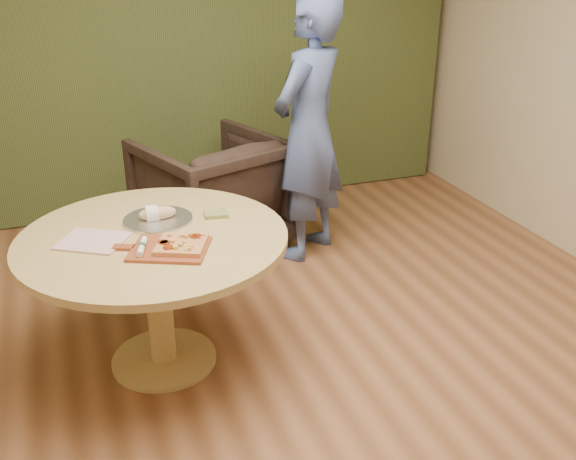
# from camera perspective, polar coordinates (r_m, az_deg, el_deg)

# --- Properties ---
(room_shell) EXTENTS (5.04, 6.04, 2.84)m
(room_shell) POSITION_cam_1_polar(r_m,az_deg,el_deg) (2.47, 0.62, 8.55)
(room_shell) COLOR brown
(room_shell) RESTS_ON ground
(curtain) EXTENTS (4.80, 0.14, 2.78)m
(curtain) POSITION_cam_1_polar(r_m,az_deg,el_deg) (5.24, -10.97, 16.57)
(curtain) COLOR #313E1C
(curtain) RESTS_ON ground
(pedestal_table) EXTENTS (1.33, 1.33, 0.75)m
(pedestal_table) POSITION_cam_1_polar(r_m,az_deg,el_deg) (3.28, -11.73, -2.67)
(pedestal_table) COLOR tan
(pedestal_table) RESTS_ON ground
(pizza_paddle) EXTENTS (0.47, 0.40, 0.01)m
(pizza_paddle) POSITION_cam_1_polar(r_m,az_deg,el_deg) (3.05, -10.67, -1.67)
(pizza_paddle) COLOR brown
(pizza_paddle) RESTS_ON pedestal_table
(flatbread_pizza) EXTENTS (0.29, 0.29, 0.04)m
(flatbread_pizza) POSITION_cam_1_polar(r_m,az_deg,el_deg) (3.04, -9.48, -1.28)
(flatbread_pizza) COLOR tan
(flatbread_pizza) RESTS_ON pizza_paddle
(cutlery_roll) EXTENTS (0.08, 0.20, 0.03)m
(cutlery_roll) POSITION_cam_1_polar(r_m,az_deg,el_deg) (3.05, -12.85, -1.43)
(cutlery_roll) COLOR silver
(cutlery_roll) RESTS_ON pizza_paddle
(newspaper) EXTENTS (0.39, 0.37, 0.01)m
(newspaper) POSITION_cam_1_polar(r_m,az_deg,el_deg) (3.22, -16.97, -0.94)
(newspaper) COLOR white
(newspaper) RESTS_ON pedestal_table
(serving_tray) EXTENTS (0.36, 0.36, 0.02)m
(serving_tray) POSITION_cam_1_polar(r_m,az_deg,el_deg) (3.38, -11.47, 0.91)
(serving_tray) COLOR silver
(serving_tray) RESTS_ON pedestal_table
(bread_roll) EXTENTS (0.19, 0.09, 0.09)m
(bread_roll) POSITION_cam_1_polar(r_m,az_deg,el_deg) (3.36, -11.67, 1.46)
(bread_roll) COLOR tan
(bread_roll) RESTS_ON serving_tray
(green_packet) EXTENTS (0.13, 0.12, 0.02)m
(green_packet) POSITION_cam_1_polar(r_m,az_deg,el_deg) (3.39, -6.40, 1.44)
(green_packet) COLOR #5D682E
(green_packet) RESTS_ON pedestal_table
(armchair) EXTENTS (1.13, 1.10, 0.92)m
(armchair) POSITION_cam_1_polar(r_m,az_deg,el_deg) (4.60, -6.77, 3.71)
(armchair) COLOR black
(armchair) RESTS_ON ground
(person_standing) EXTENTS (0.79, 0.74, 1.80)m
(person_standing) POSITION_cam_1_polar(r_m,az_deg,el_deg) (4.37, 1.86, 8.82)
(person_standing) COLOR #485D9A
(person_standing) RESTS_ON ground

